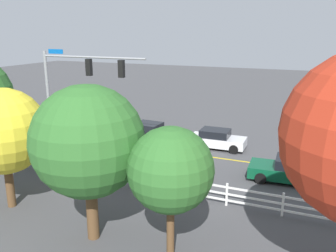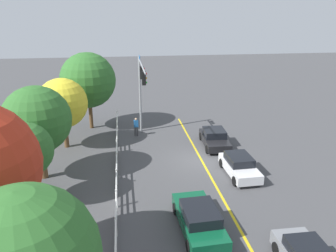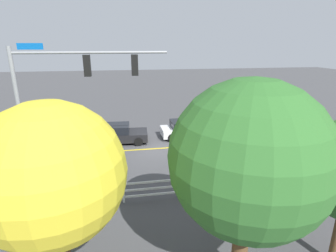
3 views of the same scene
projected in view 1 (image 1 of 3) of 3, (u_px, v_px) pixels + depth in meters
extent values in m
plane|color=#444447|center=(171.00, 151.00, 25.22)|extent=(120.00, 120.00, 0.00)
cube|color=gold|center=(227.00, 159.00, 23.70)|extent=(28.00, 0.16, 0.01)
cylinder|color=gray|center=(49.00, 106.00, 23.27)|extent=(0.20, 0.20, 7.02)
cylinder|color=gray|center=(92.00, 57.00, 21.09)|extent=(7.09, 0.12, 0.12)
cube|color=#0C59B2|center=(56.00, 51.00, 22.01)|extent=(1.10, 0.03, 0.28)
cube|color=black|center=(89.00, 67.00, 21.34)|extent=(0.32, 0.28, 1.00)
sphere|color=red|center=(90.00, 62.00, 21.40)|extent=(0.17, 0.17, 0.17)
sphere|color=orange|center=(90.00, 67.00, 21.48)|extent=(0.17, 0.17, 0.17)
sphere|color=#148C19|center=(91.00, 72.00, 21.56)|extent=(0.17, 0.17, 0.17)
cube|color=black|center=(121.00, 69.00, 20.50)|extent=(0.32, 0.28, 1.00)
sphere|color=red|center=(123.00, 63.00, 20.55)|extent=(0.17, 0.17, 0.17)
sphere|color=orange|center=(123.00, 69.00, 20.63)|extent=(0.17, 0.17, 0.17)
sphere|color=#148C19|center=(123.00, 74.00, 20.71)|extent=(0.17, 0.17, 0.17)
cube|color=#0C4C2D|center=(291.00, 173.00, 20.06)|extent=(4.72, 2.09, 0.63)
cube|color=black|center=(297.00, 163.00, 19.83)|extent=(2.29, 1.79, 0.55)
cylinder|color=black|center=(261.00, 178.00, 19.85)|extent=(0.65, 0.25, 0.64)
cylinder|color=black|center=(264.00, 167.00, 21.45)|extent=(0.65, 0.25, 0.64)
cylinder|color=black|center=(322.00, 187.00, 18.78)|extent=(0.65, 0.25, 0.64)
cylinder|color=black|center=(321.00, 174.00, 20.37)|extent=(0.65, 0.25, 0.64)
cylinder|color=black|center=(336.00, 156.00, 23.45)|extent=(0.64, 0.23, 0.64)
cylinder|color=black|center=(336.00, 164.00, 22.03)|extent=(0.64, 0.23, 0.64)
cube|color=silver|center=(218.00, 141.00, 25.81)|extent=(4.01, 1.84, 0.62)
cube|color=black|center=(215.00, 133.00, 25.73)|extent=(2.07, 1.62, 0.53)
cylinder|color=black|center=(238.00, 143.00, 26.11)|extent=(0.65, 0.24, 0.64)
cylinder|color=black|center=(234.00, 149.00, 24.66)|extent=(0.65, 0.24, 0.64)
cylinder|color=black|center=(203.00, 139.00, 27.07)|extent=(0.65, 0.24, 0.64)
cylinder|color=black|center=(196.00, 145.00, 25.62)|extent=(0.65, 0.24, 0.64)
cube|color=black|center=(151.00, 134.00, 27.55)|extent=(4.29, 2.13, 0.60)
cube|color=black|center=(148.00, 127.00, 27.49)|extent=(2.03, 1.81, 0.57)
cylinder|color=black|center=(172.00, 136.00, 27.75)|extent=(0.65, 0.26, 0.64)
cylinder|color=black|center=(162.00, 142.00, 26.22)|extent=(0.65, 0.26, 0.64)
cylinder|color=black|center=(141.00, 132.00, 28.98)|extent=(0.65, 0.26, 0.64)
cylinder|color=black|center=(129.00, 137.00, 27.45)|extent=(0.65, 0.26, 0.64)
cylinder|color=#3F3F42|center=(63.00, 155.00, 23.26)|extent=(0.16, 0.16, 0.85)
cylinder|color=#3F3F42|center=(61.00, 156.00, 23.08)|extent=(0.16, 0.16, 0.85)
cube|color=#1E5999|center=(61.00, 145.00, 22.98)|extent=(0.26, 0.40, 0.62)
sphere|color=tan|center=(61.00, 138.00, 22.88)|extent=(0.22, 0.22, 0.22)
cube|color=white|center=(283.00, 204.00, 16.31)|extent=(0.10, 0.10, 1.15)
cube|color=white|center=(227.00, 195.00, 17.30)|extent=(0.10, 0.10, 1.15)
cube|color=white|center=(177.00, 186.00, 18.29)|extent=(0.10, 0.10, 1.15)
cube|color=white|center=(132.00, 178.00, 19.28)|extent=(0.10, 0.10, 1.15)
cube|color=white|center=(92.00, 170.00, 20.27)|extent=(0.10, 0.10, 1.15)
cube|color=white|center=(55.00, 164.00, 21.26)|extent=(0.10, 0.10, 1.15)
cube|color=white|center=(22.00, 158.00, 22.24)|extent=(0.10, 0.10, 1.15)
cube|color=white|center=(177.00, 179.00, 18.19)|extent=(26.00, 0.06, 0.09)
cube|color=white|center=(177.00, 185.00, 18.28)|extent=(26.00, 0.06, 0.09)
cube|color=white|center=(177.00, 191.00, 18.37)|extent=(26.00, 0.06, 0.09)
cylinder|color=brown|center=(92.00, 210.00, 14.44)|extent=(0.48, 0.48, 2.49)
sphere|color=#2D6628|center=(88.00, 141.00, 13.69)|extent=(4.40, 4.40, 4.40)
cylinder|color=brown|center=(10.00, 184.00, 17.11)|extent=(0.39, 0.39, 2.27)
sphere|color=yellow|center=(3.00, 131.00, 16.43)|extent=(4.01, 4.01, 4.01)
cylinder|color=brown|center=(170.00, 229.00, 13.20)|extent=(0.29, 0.29, 2.34)
sphere|color=#2D6628|center=(171.00, 170.00, 12.60)|extent=(3.11, 3.11, 3.11)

